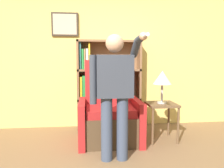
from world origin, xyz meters
TOP-DOWN VIEW (x-y plane):
  - wall_back at (-0.01, 2.03)m, footprint 8.00×0.11m
  - bookcase at (0.02, 1.87)m, footprint 1.22×0.28m
  - armchair at (0.09, 1.16)m, footprint 0.99×0.82m
  - person_standing at (0.09, 0.43)m, footprint 0.61×0.78m
  - side_table at (0.95, 1.09)m, footprint 0.47×0.47m
  - table_lamp at (0.95, 1.09)m, footprint 0.30×0.30m

SIDE VIEW (x-z plane):
  - armchair at x=0.09m, z-range -0.25..1.07m
  - side_table at x=0.95m, z-range 0.20..0.82m
  - bookcase at x=0.02m, z-range -0.04..1.66m
  - person_standing at x=0.09m, z-range 0.13..1.77m
  - table_lamp at x=0.95m, z-range 0.76..1.29m
  - wall_back at x=-0.01m, z-range 0.00..2.80m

